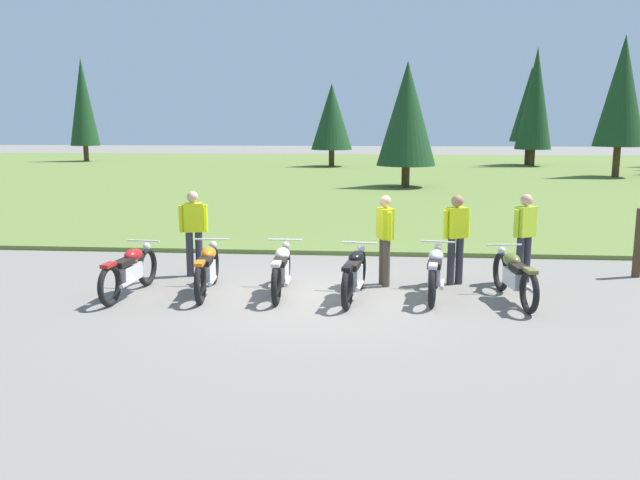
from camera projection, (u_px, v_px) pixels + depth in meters
ground_plane at (317, 298)px, 11.29m from camera, size 140.00×140.00×0.00m
grass_moorland at (358, 175)px, 36.40m from camera, size 80.00×44.00×0.10m
forest_treeline at (520, 98)px, 36.65m from camera, size 43.26×19.57×9.07m
motorcycle_red at (130, 271)px, 11.38m from camera, size 0.62×2.10×0.88m
motorcycle_orange at (207, 269)px, 11.52m from camera, size 0.62×2.10×0.88m
motorcycle_cream at (282, 269)px, 11.47m from camera, size 0.62×2.10×0.88m
motorcycle_black at (355, 273)px, 11.18m from camera, size 0.62×2.09×0.88m
motorcycle_silver at (435, 272)px, 11.30m from camera, size 0.62×2.09×0.88m
motorcycle_olive at (514, 276)px, 10.99m from camera, size 0.64×2.10×0.88m
rider_near_row_end at (385, 235)px, 11.97m from camera, size 0.33×0.52×1.67m
rider_in_hivis_vest at (456, 234)px, 12.06m from camera, size 0.50×0.35×1.67m
rider_checking_bike at (525, 233)px, 12.18m from camera, size 0.47×0.38×1.67m
rider_with_back_turned at (194, 228)px, 12.71m from camera, size 0.53×0.32×1.67m
trail_marker_post at (638, 243)px, 12.67m from camera, size 0.12×0.12×1.35m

